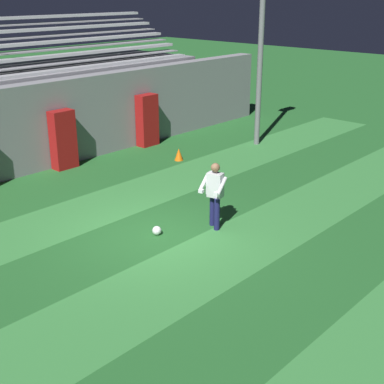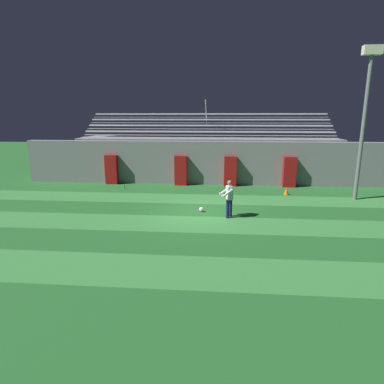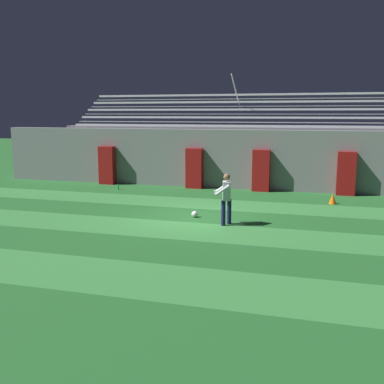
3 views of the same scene
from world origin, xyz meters
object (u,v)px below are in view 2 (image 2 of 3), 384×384
at_px(traffic_cone, 286,191).
at_px(water_bottle, 124,187).
at_px(padding_pillar_far_right, 289,172).
at_px(goalkeeper, 229,196).
at_px(padding_pillar_gate_left, 181,170).
at_px(soccer_ball, 201,209).
at_px(floodlight_pole, 366,105).
at_px(padding_pillar_far_left, 112,169).
at_px(padding_pillar_gate_right, 230,171).

distance_m(traffic_cone, water_bottle, 9.72).
bearing_deg(padding_pillar_far_right, goalkeeper, -120.74).
bearing_deg(padding_pillar_gate_left, soccer_ball, -74.28).
distance_m(floodlight_pole, soccer_ball, 9.94).
bearing_deg(padding_pillar_gate_left, padding_pillar_far_left, 180.00).
distance_m(padding_pillar_far_right, soccer_ball, 7.97).
xyz_separation_m(padding_pillar_gate_left, floodlight_pole, (9.82, -2.93, 3.97)).
distance_m(padding_pillar_far_left, floodlight_pole, 15.24).
bearing_deg(floodlight_pole, padding_pillar_gate_right, 156.17).
height_order(soccer_ball, water_bottle, water_bottle).
bearing_deg(traffic_cone, goalkeeper, -127.08).
bearing_deg(floodlight_pole, soccer_ball, -159.67).
bearing_deg(padding_pillar_far_right, padding_pillar_gate_left, 180.00).
height_order(padding_pillar_far_right, traffic_cone, padding_pillar_far_right).
distance_m(padding_pillar_gate_left, floodlight_pole, 10.99).
bearing_deg(goalkeeper, traffic_cone, 52.92).
distance_m(padding_pillar_far_left, water_bottle, 2.06).
relative_size(padding_pillar_gate_right, padding_pillar_far_left, 1.00).
relative_size(padding_pillar_far_left, goalkeeper, 1.15).
bearing_deg(floodlight_pole, goalkeeper, -151.37).
relative_size(soccer_ball, water_bottle, 0.92).
xyz_separation_m(padding_pillar_gate_left, water_bottle, (-3.36, -1.42, -0.84)).
bearing_deg(floodlight_pole, water_bottle, 173.47).
height_order(padding_pillar_far_left, goalkeeper, padding_pillar_far_left).
distance_m(padding_pillar_gate_left, goalkeeper, 7.30).
height_order(floodlight_pole, water_bottle, floodlight_pole).
height_order(padding_pillar_far_left, traffic_cone, padding_pillar_far_left).
bearing_deg(floodlight_pole, traffic_cone, 167.94).
height_order(goalkeeper, soccer_ball, goalkeeper).
bearing_deg(padding_pillar_far_right, traffic_cone, -104.70).
distance_m(padding_pillar_far_left, padding_pillar_far_right, 11.51).
distance_m(padding_pillar_gate_right, padding_pillar_far_left, 7.79).
bearing_deg(goalkeeper, soccer_ball, 149.24).
xyz_separation_m(padding_pillar_far_right, goalkeeper, (-3.98, -6.69, -0.00)).
relative_size(padding_pillar_gate_left, traffic_cone, 4.57).
height_order(padding_pillar_far_right, water_bottle, padding_pillar_far_right).
xyz_separation_m(padding_pillar_gate_right, water_bottle, (-6.55, -1.42, -0.84)).
relative_size(padding_pillar_gate_left, water_bottle, 7.99).
relative_size(padding_pillar_gate_right, soccer_ball, 8.72).
bearing_deg(traffic_cone, soccer_ball, -141.07).
bearing_deg(water_bottle, floodlight_pole, -6.53).
relative_size(padding_pillar_gate_left, padding_pillar_far_right, 1.00).
xyz_separation_m(padding_pillar_gate_right, padding_pillar_far_right, (3.71, 0.00, 0.00)).
bearing_deg(padding_pillar_gate_right, soccer_ball, -104.33).
bearing_deg(goalkeeper, padding_pillar_far_left, 138.36).
relative_size(padding_pillar_far_left, floodlight_pole, 0.25).
relative_size(floodlight_pole, goalkeeper, 4.64).
xyz_separation_m(soccer_ball, traffic_cone, (4.66, 3.76, 0.10)).
distance_m(padding_pillar_gate_right, floodlight_pole, 8.26).
bearing_deg(soccer_ball, goalkeeper, -30.76).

